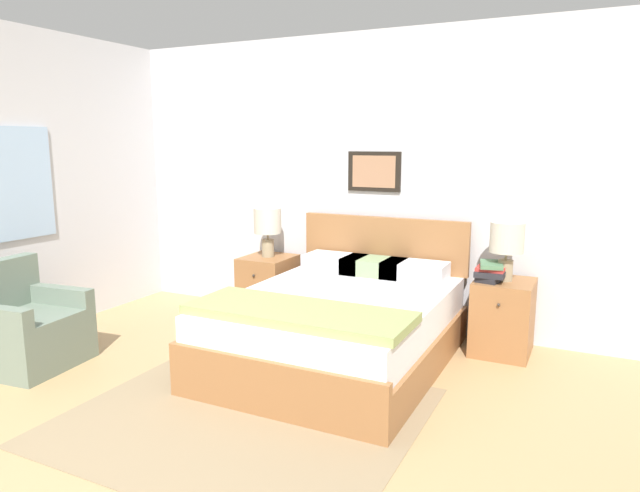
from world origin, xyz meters
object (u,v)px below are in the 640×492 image
nightstand_near_window (268,287)px  bed (340,324)px  table_lamp_near_window (268,224)px  armchair (25,330)px  nightstand_by_door (503,317)px  table_lamp_by_door (507,241)px

nightstand_near_window → bed: bearing=-34.5°
table_lamp_near_window → armchair: bearing=-118.9°
armchair → nightstand_near_window: bearing=145.2°
bed → nightstand_by_door: bed is taller
table_lamp_by_door → armchair: bearing=-149.9°
armchair → table_lamp_near_window: table_lamp_near_window is taller
bed → table_lamp_near_window: 1.44m
bed → nightstand_by_door: (1.08, 0.74, -0.00)m
nightstand_near_window → table_lamp_by_door: table_lamp_by_door is taller
bed → table_lamp_near_window: size_ratio=4.36×
bed → nightstand_by_door: size_ratio=3.40×
armchair → table_lamp_by_door: (3.16, 1.83, 0.62)m
armchair → nightstand_by_door: armchair is taller
nightstand_by_door → armchair: bearing=-149.9°
armchair → table_lamp_near_window: 2.18m
armchair → nightstand_by_door: 3.65m
nightstand_near_window → nightstand_by_door: bearing=0.0°
armchair → table_lamp_near_window: (1.01, 1.83, 0.62)m
bed → table_lamp_by_door: 1.44m
nightstand_near_window → table_lamp_by_door: bearing=0.0°
bed → armchair: size_ratio=2.56×
table_lamp_by_door → table_lamp_near_window: bearing=180.0°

